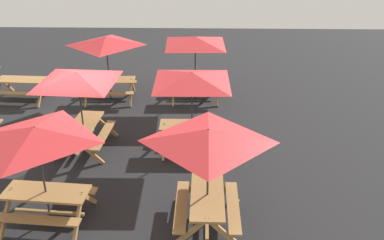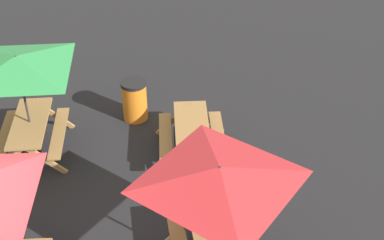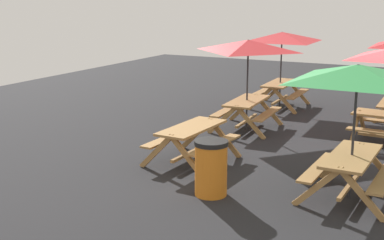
{
  "view_description": "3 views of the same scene",
  "coord_description": "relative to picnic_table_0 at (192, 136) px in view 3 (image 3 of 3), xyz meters",
  "views": [
    {
      "loc": [
        3.36,
        -10.79,
        6.08
      ],
      "look_at": [
        3.09,
        -0.1,
        0.9
      ],
      "focal_mm": 40.0,
      "sensor_mm": 36.0,
      "label": 1
    },
    {
      "loc": [
        5.7,
        2.41,
        7.18
      ],
      "look_at": [
        -3.07,
        3.38,
        0.9
      ],
      "focal_mm": 50.0,
      "sensor_mm": 36.0,
      "label": 2
    },
    {
      "loc": [
        -12.5,
        -1.54,
        3.42
      ],
      "look_at": [
        -3.07,
        3.38,
        0.9
      ],
      "focal_mm": 50.0,
      "sensor_mm": 36.0,
      "label": 3
    }
  ],
  "objects": [
    {
      "name": "picnic_table_4",
      "position": [
        3.13,
        0.04,
        1.43
      ],
      "size": [
        2.11,
        2.11,
        2.34
      ],
      "rotation": [
        0.0,
        0.0,
        0.05
      ],
      "color": "#A87A44",
      "rests_on": "ground"
    },
    {
      "name": "ground_plane",
      "position": [
        3.07,
        -3.38,
        -0.56
      ],
      "size": [
        28.34,
        28.34,
        0.0
      ],
      "primitive_type": "plane",
      "color": "#232326",
      "rests_on": "ground"
    },
    {
      "name": "trash_bin_orange",
      "position": [
        -1.5,
        -1.15,
        -0.07
      ],
      "size": [
        0.59,
        0.59,
        0.98
      ],
      "color": "orange",
      "rests_on": "ground"
    },
    {
      "name": "picnic_table_0",
      "position": [
        0.0,
        0.0,
        0.0
      ],
      "size": [
        1.87,
        1.62,
        0.81
      ],
      "rotation": [
        0.0,
        0.0,
        -0.05
      ],
      "color": "#A87A44",
      "rests_on": "ground"
    },
    {
      "name": "picnic_table_6",
      "position": [
        6.18,
        0.17,
        1.43
      ],
      "size": [
        2.83,
        2.83,
        2.34
      ],
      "rotation": [
        0.0,
        0.0,
        0.03
      ],
      "color": "#A87A44",
      "rests_on": "ground"
    },
    {
      "name": "picnic_table_1",
      "position": [
        -0.5,
        -3.32,
        1.43
      ],
      "size": [
        2.83,
        2.83,
        2.34
      ],
      "rotation": [
        0.0,
        0.0,
        -0.02
      ],
      "color": "#A87A44",
      "rests_on": "ground"
    }
  ]
}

